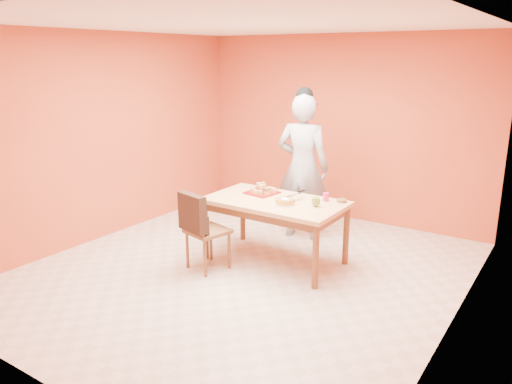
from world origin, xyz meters
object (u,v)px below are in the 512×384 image
Objects in this scene: dining_table at (275,208)px; sponge_cake at (285,201)px; checker_tin at (342,201)px; dining_chair at (206,229)px; egg_ornament at (316,201)px; pastry_platter at (262,193)px; red_dinner_plate at (266,191)px; magenta_glass at (326,197)px; person at (303,167)px.

dining_table is 0.24m from sponge_cake.
checker_tin is (0.68, 0.35, 0.11)m from dining_table.
dining_chair is 1.28m from egg_ornament.
checker_tin is (0.97, 0.19, 0.01)m from pastry_platter.
dining_chair is at bearing -106.02° from red_dinner_plate.
egg_ornament is (1.04, 0.65, 0.34)m from dining_chair.
sponge_cake is at bearing -25.42° from dining_table.
dining_table is 16.43× the size of magenta_glass.
person reaches higher than magenta_glass.
dining_chair is 7.21× the size of egg_ornament.
person is 15.00× the size of egg_ornament.
egg_ornament reaches higher than red_dinner_plate.
sponge_cake is at bearing -138.40° from checker_tin.
red_dinner_plate is (0.25, 0.87, 0.29)m from dining_chair.
red_dinner_plate is (0.01, 0.08, -0.00)m from pastry_platter.
pastry_platter is at bearing 152.44° from egg_ornament.
checker_tin is at bearing 27.24° from dining_table.
person is 0.93m from magenta_glass.
magenta_glass is 0.86× the size of checker_tin.
magenta_glass is at bearing 9.44° from pastry_platter.
dining_chair reaches higher than egg_ornament.
dining_chair is at bearing -141.17° from checker_tin.
person is at bearing 135.82° from magenta_glass.
pastry_platter is at bearing 70.21° from person.
dining_table is at bearing 89.44° from person.
checker_tin is at bearing 11.14° from pastry_platter.
egg_ornament reaches higher than sponge_cake.
checker_tin is (0.83, -0.58, -0.19)m from person.
person is (-0.15, 0.93, 0.30)m from dining_table.
magenta_glass is at bearing -161.26° from checker_tin.
dining_table is 0.84m from dining_chair.
person reaches higher than dining_chair.
dining_chair reaches higher than sponge_cake.
dining_chair reaches higher than pastry_platter.
egg_ornament is at bearing 3.08° from dining_table.
magenta_glass reaches higher than pastry_platter.
dining_table is at bearing -29.17° from pastry_platter.
dining_chair is 0.95m from red_dinner_plate.
sponge_cake is 0.50m from magenta_glass.
pastry_platter is 2.61× the size of egg_ornament.
red_dinner_plate is at bearing 85.66° from pastry_platter.
dining_chair is 1.42m from magenta_glass.
egg_ornament is (0.66, -0.90, -0.14)m from person.
person is 0.81m from pastry_platter.
red_dinner_plate is 0.57m from sponge_cake.
person is at bearing 108.14° from sponge_cake.
dining_chair reaches higher than red_dinner_plate.
person reaches higher than sponge_cake.
dining_chair is (-0.53, -0.62, -0.19)m from dining_table.
dining_chair is 2.76× the size of pastry_platter.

